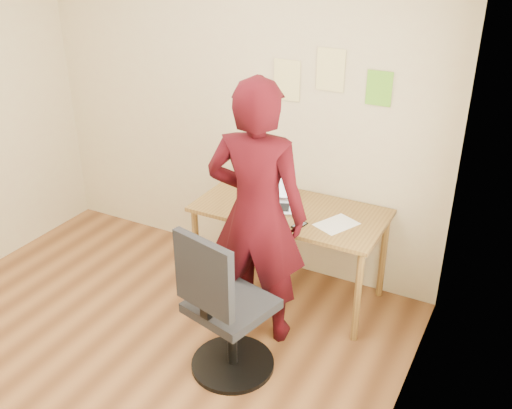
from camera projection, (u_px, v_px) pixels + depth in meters
The scene contains 10 objects.
room at pixel (75, 184), 3.11m from camera, with size 3.58×3.58×2.78m.
desk at pixel (290, 219), 4.23m from camera, with size 1.40×0.70×0.74m.
laptop at pixel (272, 199), 4.23m from camera, with size 0.42×0.40×0.24m.
paper_sheet at pixel (337, 224), 3.98m from camera, with size 0.20×0.29×0.00m, color white.
phone at pixel (299, 225), 3.96m from camera, with size 0.09×0.13×0.01m.
wall_note_left at pixel (287, 80), 4.19m from camera, with size 0.21×0.00×0.30m, color #F2E490.
wall_note_mid at pixel (331, 70), 4.00m from camera, with size 0.21×0.00×0.30m, color #F2E490.
wall_note_right at pixel (379, 88), 3.89m from camera, with size 0.18×0.00×0.24m, color #69BF2B.
office_chair at pixel (224, 315), 3.53m from camera, with size 0.56×0.57×1.05m.
person at pixel (257, 215), 3.71m from camera, with size 0.67×0.44×1.84m, color #37070D.
Camera 1 is at (2.20, -2.05, 2.63)m, focal length 40.00 mm.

